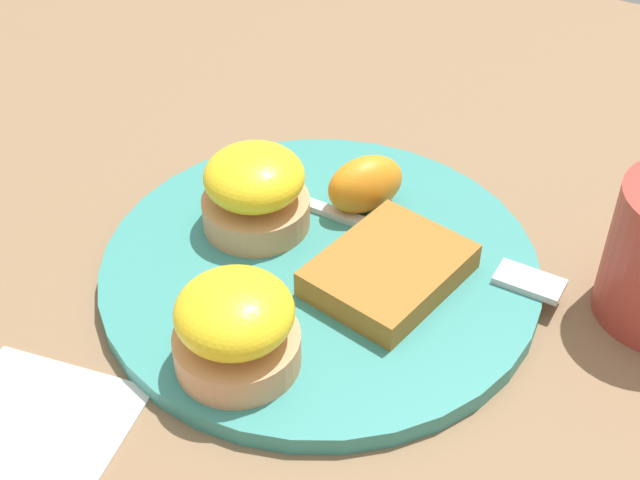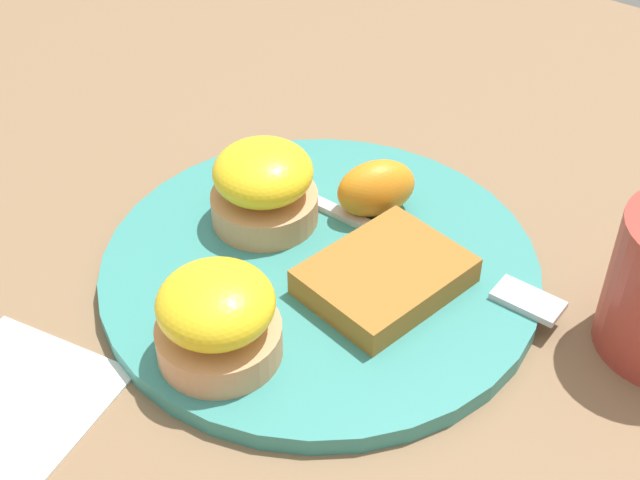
{
  "view_description": "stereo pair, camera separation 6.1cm",
  "coord_description": "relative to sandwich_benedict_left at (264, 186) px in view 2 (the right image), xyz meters",
  "views": [
    {
      "loc": [
        -0.41,
        -0.22,
        0.43
      ],
      "look_at": [
        0.0,
        0.0,
        0.03
      ],
      "focal_mm": 50.0,
      "sensor_mm": 36.0,
      "label": 1
    },
    {
      "loc": [
        -0.38,
        -0.28,
        0.43
      ],
      "look_at": [
        0.0,
        0.0,
        0.03
      ],
      "focal_mm": 50.0,
      "sensor_mm": 36.0,
      "label": 2
    }
  ],
  "objects": [
    {
      "name": "ground_plane",
      "position": [
        -0.01,
        -0.06,
        -0.04
      ],
      "size": [
        1.1,
        1.1,
        0.0
      ],
      "primitive_type": "plane",
      "color": "#846647"
    },
    {
      "name": "plate",
      "position": [
        -0.01,
        -0.06,
        -0.04
      ],
      "size": [
        0.31,
        0.31,
        0.01
      ],
      "primitive_type": "cylinder",
      "color": "teal",
      "rests_on": "ground_plane"
    },
    {
      "name": "sandwich_benedict_left",
      "position": [
        0.0,
        0.0,
        0.0
      ],
      "size": [
        0.08,
        0.08,
        0.06
      ],
      "color": "tan",
      "rests_on": "plate"
    },
    {
      "name": "sandwich_benedict_right",
      "position": [
        -0.12,
        -0.06,
        0.0
      ],
      "size": [
        0.08,
        0.08,
        0.06
      ],
      "color": "tan",
      "rests_on": "plate"
    },
    {
      "name": "hashbrown_patty",
      "position": [
        -0.01,
        -0.11,
        -0.02
      ],
      "size": [
        0.12,
        0.1,
        0.02
      ],
      "primitive_type": "cube",
      "rotation": [
        0.0,
        0.0,
        -0.2
      ],
      "color": "#A06928",
      "rests_on": "plate"
    },
    {
      "name": "orange_wedge",
      "position": [
        0.06,
        -0.06,
        -0.01
      ],
      "size": [
        0.07,
        0.06,
        0.04
      ],
      "primitive_type": "ellipsoid",
      "rotation": [
        0.0,
        0.0,
        2.55
      ],
      "color": "orange",
      "rests_on": "plate"
    },
    {
      "name": "fork",
      "position": [
        0.03,
        -0.12,
        -0.03
      ],
      "size": [
        0.02,
        0.23,
        0.0
      ],
      "color": "silver",
      "rests_on": "plate"
    },
    {
      "name": "napkin",
      "position": [
        -0.22,
        0.02,
        -0.04
      ],
      "size": [
        0.13,
        0.13,
        0.0
      ],
      "primitive_type": "cube",
      "rotation": [
        0.0,
        0.0,
        0.17
      ],
      "color": "white",
      "rests_on": "ground_plane"
    }
  ]
}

